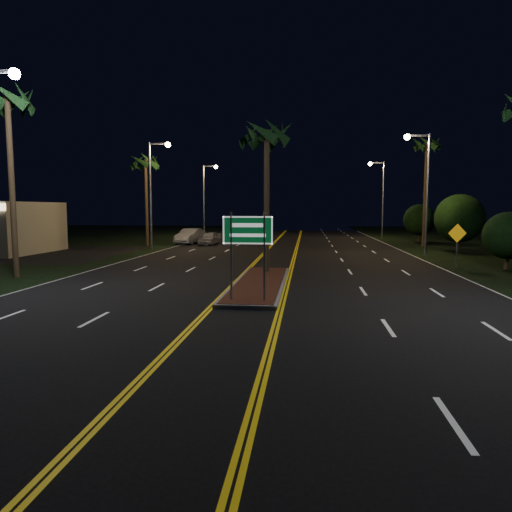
# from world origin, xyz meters

# --- Properties ---
(ground) EXTENTS (120.00, 120.00, 0.00)m
(ground) POSITION_xyz_m (0.00, 0.00, 0.00)
(ground) COLOR black
(ground) RESTS_ON ground
(median_island) EXTENTS (2.25, 10.25, 0.17)m
(median_island) POSITION_xyz_m (0.00, 7.00, 0.08)
(median_island) COLOR gray
(median_island) RESTS_ON ground
(highway_sign) EXTENTS (1.80, 0.08, 3.20)m
(highway_sign) POSITION_xyz_m (0.00, 2.80, 2.40)
(highway_sign) COLOR gray
(highway_sign) RESTS_ON ground
(streetlight_left_mid) EXTENTS (1.91, 0.44, 9.00)m
(streetlight_left_mid) POSITION_xyz_m (-10.61, 24.00, 5.66)
(streetlight_left_mid) COLOR gray
(streetlight_left_mid) RESTS_ON ground
(streetlight_left_far) EXTENTS (1.91, 0.44, 9.00)m
(streetlight_left_far) POSITION_xyz_m (-10.61, 44.00, 5.66)
(streetlight_left_far) COLOR gray
(streetlight_left_far) RESTS_ON ground
(streetlight_right_mid) EXTENTS (1.91, 0.44, 9.00)m
(streetlight_right_mid) POSITION_xyz_m (10.61, 22.00, 5.66)
(streetlight_right_mid) COLOR gray
(streetlight_right_mid) RESTS_ON ground
(streetlight_right_far) EXTENTS (1.91, 0.44, 9.00)m
(streetlight_right_far) POSITION_xyz_m (10.61, 42.00, 5.66)
(streetlight_right_far) COLOR gray
(streetlight_right_far) RESTS_ON ground
(palm_median) EXTENTS (2.40, 2.40, 8.30)m
(palm_median) POSITION_xyz_m (0.00, 10.50, 7.28)
(palm_median) COLOR #382819
(palm_median) RESTS_ON ground
(palm_left_near) EXTENTS (2.40, 2.40, 9.80)m
(palm_left_near) POSITION_xyz_m (-12.50, 8.00, 8.68)
(palm_left_near) COLOR #382819
(palm_left_near) RESTS_ON ground
(palm_left_far) EXTENTS (2.40, 2.40, 8.80)m
(palm_left_far) POSITION_xyz_m (-12.80, 28.00, 7.75)
(palm_left_far) COLOR #382819
(palm_left_far) RESTS_ON ground
(palm_right_far) EXTENTS (2.40, 2.40, 10.30)m
(palm_right_far) POSITION_xyz_m (12.80, 30.00, 9.14)
(palm_right_far) COLOR #382819
(palm_right_far) RESTS_ON ground
(shrub_near) EXTENTS (2.70, 2.70, 3.30)m
(shrub_near) POSITION_xyz_m (13.50, 14.00, 1.95)
(shrub_near) COLOR #382819
(shrub_near) RESTS_ON ground
(shrub_mid) EXTENTS (3.78, 3.78, 4.62)m
(shrub_mid) POSITION_xyz_m (14.00, 24.00, 2.73)
(shrub_mid) COLOR #382819
(shrub_mid) RESTS_ON ground
(shrub_far) EXTENTS (3.24, 3.24, 3.96)m
(shrub_far) POSITION_xyz_m (13.80, 36.00, 2.34)
(shrub_far) COLOR #382819
(shrub_far) RESTS_ON ground
(car_near) EXTENTS (2.40, 4.56, 1.45)m
(car_near) POSITION_xyz_m (-7.33, 30.38, 0.73)
(car_near) COLOR #B4B2B9
(car_near) RESTS_ON ground
(car_far) EXTENTS (3.03, 5.56, 1.76)m
(car_far) POSITION_xyz_m (-9.50, 31.19, 0.88)
(car_far) COLOR #B5B6BF
(car_far) RESTS_ON ground
(warning_sign) EXTENTS (1.08, 0.21, 2.60)m
(warning_sign) POSITION_xyz_m (10.80, 14.20, 1.70)
(warning_sign) COLOR gray
(warning_sign) RESTS_ON ground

